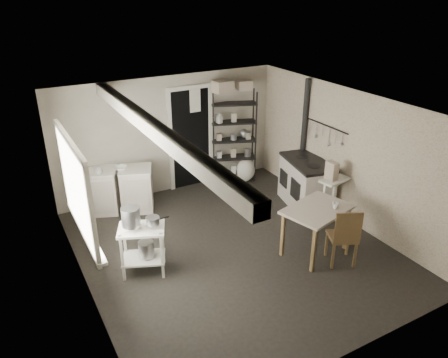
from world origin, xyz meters
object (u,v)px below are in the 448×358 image
stockpot (131,217)px  base_cabinets (119,187)px  prep_table (143,248)px  chair (342,234)px  stove (306,184)px  flour_sack (246,170)px  work_table (315,231)px  shelf_rack (234,137)px

stockpot → base_cabinets: bearing=79.1°
base_cabinets → stockpot: bearing=-79.1°
prep_table → stockpot: 0.55m
base_cabinets → chair: bearing=-31.2°
stove → flour_sack: (-0.40, 1.48, -0.20)m
base_cabinets → chair: chair is taller
base_cabinets → chair: size_ratio=1.33×
base_cabinets → stove: bearing=-4.1°
chair → base_cabinets: bearing=151.9°
work_table → chair: size_ratio=1.08×
stockpot → flour_sack: 3.72m
prep_table → stockpot: size_ratio=2.65×
stove → work_table: bearing=-111.2°
prep_table → flour_sack: bearing=33.7°
base_cabinets → shelf_rack: 2.56m
prep_table → stove: stove is taller
stove → work_table: stove is taller
base_cabinets → prep_table: bearing=-75.5°
base_cabinets → shelf_rack: size_ratio=0.65×
shelf_rack → stove: size_ratio=1.66×
base_cabinets → stove: size_ratio=1.08×
stove → flour_sack: size_ratio=2.34×
stockpot → shelf_rack: 3.61m
prep_table → chair: size_ratio=0.78×
prep_table → stockpot: stockpot is taller
base_cabinets → chair: (2.41, -3.20, 0.02)m
stockpot → stove: bearing=7.8°
work_table → flour_sack: work_table is taller
shelf_rack → base_cabinets: bearing=-154.6°
stockpot → flour_sack: (3.08, 1.96, -0.70)m
stockpot → work_table: stockpot is taller
stove → prep_table: bearing=-159.5°
stockpot → work_table: size_ratio=0.27×
shelf_rack → work_table: 3.05m
shelf_rack → work_table: shelf_rack is taller
flour_sack → work_table: bearing=-99.4°
stove → flour_sack: stove is taller
stockpot → stove: 3.54m
stockpot → shelf_rack: shelf_rack is taller
stove → stockpot: bearing=-160.1°
work_table → flour_sack: 2.82m
shelf_rack → chair: (-0.09, -3.38, -0.46)m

